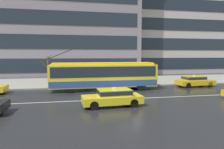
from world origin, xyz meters
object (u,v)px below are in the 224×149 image
at_px(trolleybus, 104,75).
at_px(street_tree_bare, 48,69).
at_px(bus_shelter, 82,70).
at_px(taxi_ahead_of_bus, 195,81).
at_px(taxi_oncoming_near, 113,97).
at_px(pedestrian_at_shelter, 104,71).
at_px(pedestrian_approaching_curb, 126,70).

bearing_deg(trolleybus, street_tree_bare, 144.31).
bearing_deg(bus_shelter, taxi_ahead_of_bus, -14.85).
relative_size(taxi_oncoming_near, pedestrian_at_shelter, 2.34).
relative_size(bus_shelter, street_tree_bare, 1.00).
bearing_deg(pedestrian_at_shelter, bus_shelter, -162.78).
distance_m(taxi_oncoming_near, street_tree_bare, 12.97).
bearing_deg(taxi_oncoming_near, pedestrian_at_shelter, 84.28).
bearing_deg(taxi_oncoming_near, pedestrian_approaching_curb, 70.38).
relative_size(trolleybus, bus_shelter, 3.34).
xyz_separation_m(taxi_ahead_of_bus, bus_shelter, (-13.22, 3.51, 1.28)).
bearing_deg(pedestrian_approaching_curb, street_tree_bare, 177.87).
height_order(taxi_ahead_of_bus, bus_shelter, bus_shelter).
relative_size(pedestrian_at_shelter, street_tree_bare, 0.52).
bearing_deg(pedestrian_approaching_curb, taxi_ahead_of_bus, -27.62).
relative_size(taxi_oncoming_near, taxi_ahead_of_bus, 1.00).
bearing_deg(trolleybus, taxi_oncoming_near, -93.07).
height_order(taxi_ahead_of_bus, pedestrian_at_shelter, pedestrian_at_shelter).
bearing_deg(taxi_ahead_of_bus, taxi_oncoming_near, -147.83).
xyz_separation_m(taxi_oncoming_near, street_tree_bare, (-5.91, 11.47, 1.36)).
bearing_deg(bus_shelter, pedestrian_approaching_curb, 4.04).
relative_size(taxi_ahead_of_bus, pedestrian_approaching_curb, 2.26).
height_order(pedestrian_at_shelter, pedestrian_approaching_curb, pedestrian_approaching_curb).
height_order(pedestrian_approaching_curb, street_tree_bare, street_tree_bare).
relative_size(taxi_oncoming_near, street_tree_bare, 1.21).
height_order(pedestrian_at_shelter, street_tree_bare, street_tree_bare).
bearing_deg(pedestrian_at_shelter, taxi_oncoming_near, -95.72).
bearing_deg(pedestrian_at_shelter, trolleybus, -99.62).
bearing_deg(bus_shelter, trolleybus, -59.98).
distance_m(bus_shelter, pedestrian_at_shelter, 3.11).
bearing_deg(pedestrian_at_shelter, street_tree_bare, -178.86).
distance_m(taxi_oncoming_near, taxi_ahead_of_bus, 13.50).
xyz_separation_m(bus_shelter, pedestrian_at_shelter, (2.95, 0.91, -0.34)).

